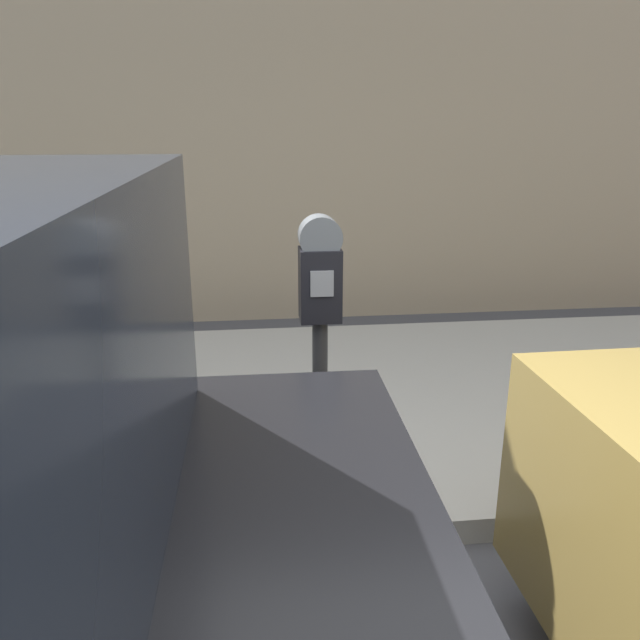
% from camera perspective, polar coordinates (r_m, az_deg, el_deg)
% --- Properties ---
extents(sidewalk, '(24.00, 2.80, 0.13)m').
position_cam_1_polar(sidewalk, '(4.11, -4.13, -7.88)').
color(sidewalk, '#ADAAA3').
rests_on(sidewalk, ground_plane).
extents(building_facade, '(24.00, 0.30, 4.68)m').
position_cam_1_polar(building_facade, '(5.93, -5.66, 22.58)').
color(building_facade, tan).
rests_on(building_facade, ground_plane).
extents(parking_meter, '(0.18, 0.15, 1.35)m').
position_cam_1_polar(parking_meter, '(2.67, 0.00, 0.85)').
color(parking_meter, '#2D2D30').
rests_on(parking_meter, sidewalk).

